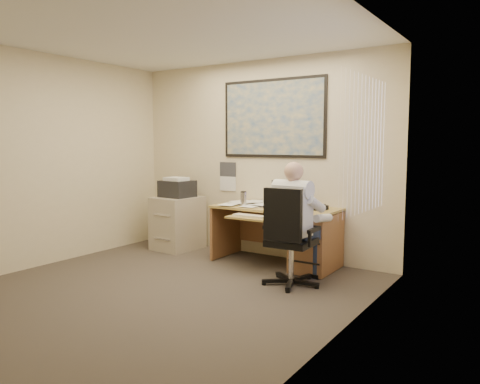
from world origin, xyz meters
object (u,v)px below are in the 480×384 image
Objects in this scene: person at (293,224)px; desk at (299,233)px; office_chair at (289,257)px; filing_cabinet at (178,218)px.

desk is at bearing 115.68° from person.
office_chair is at bearing -85.99° from person.
person is (2.22, -0.63, 0.22)m from filing_cabinet.
filing_cabinet is at bearing -178.92° from desk.
desk is 0.75m from person.
person is (0.25, -0.67, 0.24)m from desk.
filing_cabinet is 2.32m from person.
desk is at bearing 105.61° from office_chair.
office_chair is at bearing -72.02° from desk.
person is (0.00, 0.08, 0.36)m from office_chair.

